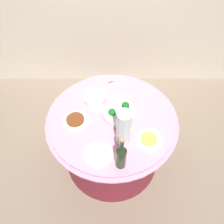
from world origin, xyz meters
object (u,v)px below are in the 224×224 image
food_plate_rice (98,154)px  food_plate_stir_fry (75,120)px  plate_stack (95,98)px  food_plate_fried_egg (149,140)px  serving_tongs (125,95)px  label_placard_front (111,83)px  broccoli_bowl (120,113)px  wine_bottle (121,156)px  decorative_fruit_vase (124,130)px

food_plate_rice → food_plate_stir_fry: 0.38m
plate_stack → food_plate_fried_egg: (0.45, -0.44, -0.02)m
serving_tongs → food_plate_stir_fry: (-0.43, -0.30, 0.01)m
serving_tongs → food_plate_fried_egg: 0.52m
plate_stack → label_placard_front: (0.14, 0.20, 0.00)m
serving_tongs → food_plate_fried_egg: (0.17, -0.50, 0.01)m
food_plate_rice → food_plate_fried_egg: food_plate_rice is taller
broccoli_bowl → food_plate_rice: 0.40m
wine_bottle → decorative_fruit_vase: (0.02, 0.20, 0.02)m
plate_stack → food_plate_rice: plate_stack is taller
plate_stack → food_plate_stir_fry: size_ratio=0.95×
label_placard_front → food_plate_stir_fry: bearing=-123.6°
decorative_fruit_vase → food_plate_fried_egg: bearing=1.5°
food_plate_rice → decorative_fruit_vase: bearing=32.7°
decorative_fruit_vase → food_plate_stir_fry: (-0.40, 0.20, -0.14)m
food_plate_rice → label_placard_front: size_ratio=4.00×
decorative_fruit_vase → food_plate_rice: 0.26m
food_plate_stir_fry → food_plate_fried_egg: 0.63m
food_plate_fried_egg → wine_bottle: bearing=-138.4°
wine_bottle → serving_tongs: (0.06, 0.70, -0.12)m
decorative_fruit_vase → food_plate_stir_fry: bearing=153.3°
food_plate_stir_fry → label_placard_front: (0.30, 0.45, 0.02)m
plate_stack → label_placard_front: bearing=55.3°
broccoli_bowl → food_plate_stir_fry: 0.38m
food_plate_fried_egg → label_placard_front: size_ratio=4.00×
broccoli_bowl → plate_stack: size_ratio=1.33×
serving_tongs → food_plate_stir_fry: 0.53m
wine_bottle → food_plate_stir_fry: (-0.37, 0.40, -0.12)m
serving_tongs → label_placard_front: size_ratio=3.05×
broccoli_bowl → label_placard_front: 0.40m
plate_stack → wine_bottle: size_ratio=0.62×
wine_bottle → plate_stack: bearing=108.7°
wine_bottle → food_plate_stir_fry: 0.56m
label_placard_front → wine_bottle: bearing=-84.9°
wine_bottle → broccoli_bowl: bearing=89.4°
label_placard_front → plate_stack: bearing=-124.7°
broccoli_bowl → decorative_fruit_vase: bearing=-85.7°
plate_stack → food_plate_fried_egg: bearing=-44.4°
serving_tongs → food_plate_rice: 0.66m
decorative_fruit_vase → serving_tongs: bearing=86.1°
plate_stack → food_plate_rice: bearing=-84.5°
plate_stack → food_plate_stir_fry: (-0.16, -0.24, -0.02)m
decorative_fruit_vase → serving_tongs: (0.03, 0.50, -0.15)m
food_plate_rice → food_plate_stir_fry: bearing=123.3°
broccoli_bowl → food_plate_fried_egg: 0.33m
broccoli_bowl → serving_tongs: bearing=78.2°
plate_stack → label_placard_front: plate_stack is taller
plate_stack → food_plate_fried_egg: plate_stack is taller
decorative_fruit_vase → plate_stack: bearing=118.5°
food_plate_fried_egg → plate_stack: bearing=135.6°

